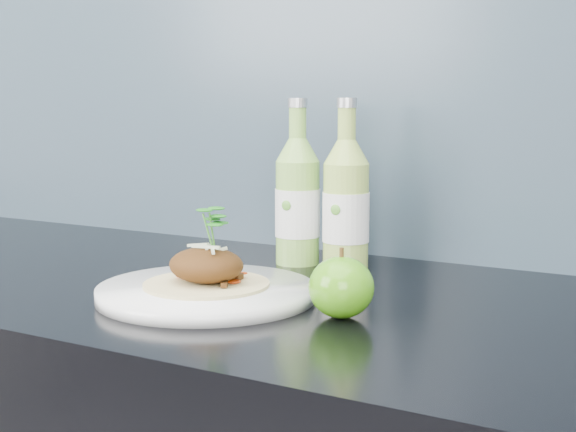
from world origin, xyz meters
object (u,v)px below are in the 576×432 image
Objects in this scene: cider_bottle_left at (298,202)px; dinner_plate at (207,292)px; cider_bottle_right at (346,206)px; green_apple at (341,287)px.

dinner_plate is at bearing -96.05° from cider_bottle_left.
cider_bottle_left is 0.08m from cider_bottle_right.
cider_bottle_right is (0.07, 0.24, 0.08)m from dinner_plate.
cider_bottle_right is at bearing 73.30° from dinner_plate.
dinner_plate is 0.26m from cider_bottle_right.
cider_bottle_left reaches higher than dinner_plate.
green_apple is (0.18, 0.00, 0.03)m from dinner_plate.
cider_bottle_right is at bearing 114.94° from green_apple.
dinner_plate is 0.26m from cider_bottle_left.
green_apple is at bearing -60.15° from cider_bottle_left.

